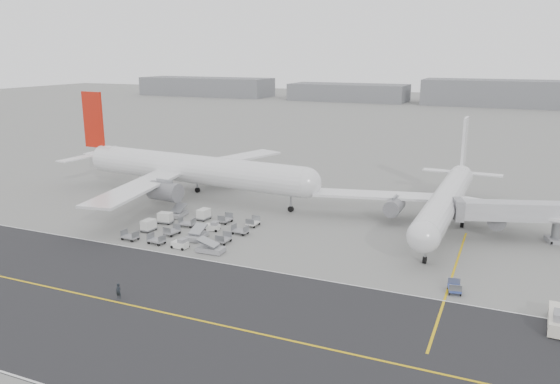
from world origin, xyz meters
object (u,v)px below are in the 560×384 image
at_px(jet_bridge, 510,213).
at_px(ground_crew_a, 118,291).
at_px(airliner_b, 447,199).
at_px(airliner_a, 188,168).

xyz_separation_m(jet_bridge, ground_crew_a, (-42.00, -40.80, -3.56)).
relative_size(airliner_b, jet_bridge, 2.73).
xyz_separation_m(airliner_a, airliner_b, (50.54, 0.93, -1.16)).
height_order(airliner_a, jet_bridge, airliner_a).
distance_m(airliner_a, ground_crew_a, 47.98).
xyz_separation_m(airliner_b, jet_bridge, (9.96, -4.13, -0.16)).
bearing_deg(jet_bridge, airliner_b, 139.39).
height_order(airliner_a, ground_crew_a, airliner_a).
bearing_deg(jet_bridge, airliner_a, 158.89).
relative_size(airliner_b, ground_crew_a, 24.28).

